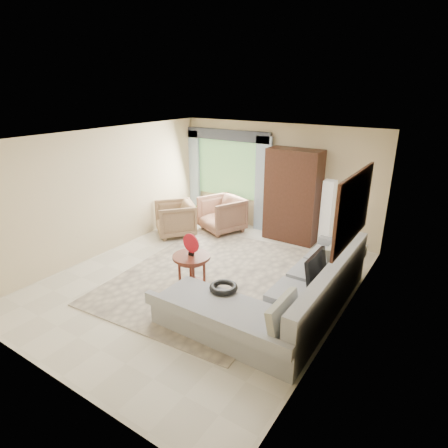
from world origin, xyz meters
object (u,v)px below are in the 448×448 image
Objects in this scene: coffee_table at (192,272)px; floor_lamp at (327,214)px; sectional_sofa at (288,299)px; potted_plant at (204,211)px; armchair_left at (175,219)px; armchair_right at (222,214)px; armoire at (293,196)px; tv_screen at (316,268)px.

floor_lamp is (1.30, 3.14, 0.41)m from coffee_table.
sectional_sofa is 4.64m from potted_plant.
potted_plant is (-0.02, 1.20, -0.13)m from armchair_left.
armchair_right reaches higher than potted_plant.
sectional_sofa is at bearing -66.94° from armoire.
floor_lamp reaches higher than tv_screen.
coffee_table is 2.65m from armchair_left.
sectional_sofa is 3.78m from armchair_right.
potted_plant is at bearing 178.56° from armchair_right.
sectional_sofa is 2.31× the size of floor_lamp.
armchair_right is at bearing -25.12° from potted_plant.
sectional_sofa reaches higher than coffee_table.
potted_plant is (-1.94, 3.03, -0.07)m from coffee_table.
armchair_right reaches higher than armchair_left.
armchair_left is at bearing -89.22° from potted_plant.
armoire is (-1.50, 2.49, 0.33)m from tv_screen.
sectional_sofa reaches higher than armchair_right.
tv_screen reaches higher than coffee_table.
sectional_sofa is 1.75m from coffee_table.
sectional_sofa is at bearing -123.51° from tv_screen.
tv_screen is (0.27, 0.40, 0.44)m from sectional_sofa.
potted_plant is at bearing 131.06° from armchair_left.
coffee_table is 0.70× the size of armchair_right.
armchair_right is at bearing -165.12° from armoire.
tv_screen reaches higher than potted_plant.
sectional_sofa is at bearing -16.97° from armchair_right.
tv_screen is 0.35× the size of armoire.
tv_screen reaches higher than armchair_right.
sectional_sofa is 4.01m from armchair_left.
tv_screen is at bearing 16.36° from coffee_table.
tv_screen is 2.65m from floor_lamp.
tv_screen is 0.49× the size of floor_lamp.
coffee_table is 3.43m from floor_lamp.
armchair_right is at bearing 146.69° from tv_screen.
tv_screen is 2.93m from armoire.
armoire reaches higher than coffee_table.
floor_lamp reaches higher than armchair_left.
potted_plant is 0.26× the size of armoire.
coffee_table is 2.88m from armchair_right.
floor_lamp is at bearing 2.06° from potted_plant.
sectional_sofa is 4.68× the size of tv_screen.
tv_screen is 0.79× the size of armchair_right.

